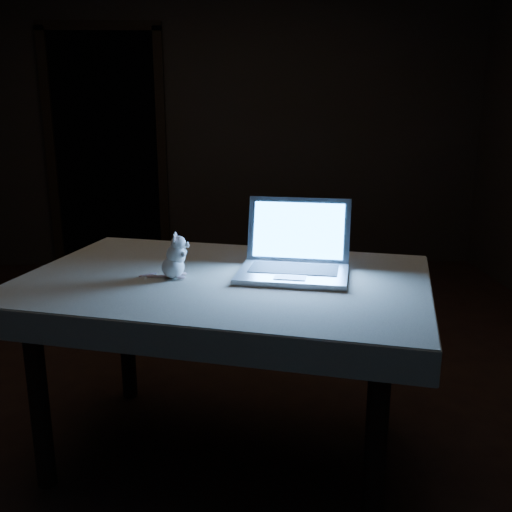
{
  "coord_description": "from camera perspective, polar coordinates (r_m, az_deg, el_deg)",
  "views": [
    {
      "loc": [
        0.05,
        -2.69,
        1.44
      ],
      "look_at": [
        0.12,
        -0.5,
        0.86
      ],
      "focal_mm": 40.0,
      "sensor_mm": 36.0,
      "label": 1
    }
  ],
  "objects": [
    {
      "name": "back_wall",
      "position": [
        5.19,
        -2.6,
        13.26
      ],
      "size": [
        4.5,
        0.04,
        2.6
      ],
      "primitive_type": "cube",
      "color": "black",
      "rests_on": "ground"
    },
    {
      "name": "plush_mouse",
      "position": [
        2.22,
        -8.34,
        0.02
      ],
      "size": [
        0.13,
        0.13,
        0.18
      ],
      "primitive_type": null,
      "rotation": [
        0.0,
        0.0,
        0.04
      ],
      "color": "white",
      "rests_on": "tablecloth"
    },
    {
      "name": "tablecloth",
      "position": [
        2.24,
        -4.62,
        -3.51
      ],
      "size": [
        1.61,
        1.12,
        0.11
      ],
      "primitive_type": null,
      "rotation": [
        0.0,
        0.0,
        -0.05
      ],
      "color": "beige",
      "rests_on": "table"
    },
    {
      "name": "laptop",
      "position": [
        2.2,
        3.74,
        1.51
      ],
      "size": [
        0.49,
        0.46,
        0.29
      ],
      "primitive_type": null,
      "rotation": [
        0.0,
        0.0,
        -0.22
      ],
      "color": "#A5A5AA",
      "rests_on": "tablecloth"
    },
    {
      "name": "floor",
      "position": [
        3.05,
        -2.74,
        -13.33
      ],
      "size": [
        5.0,
        5.0,
        0.0
      ],
      "primitive_type": "plane",
      "color": "black",
      "rests_on": "ground"
    },
    {
      "name": "front_wall",
      "position": [
        0.24,
        -14.2,
        -20.43
      ],
      "size": [
        4.5,
        0.04,
        2.6
      ],
      "primitive_type": "cube",
      "color": "black",
      "rests_on": "ground"
    },
    {
      "name": "doorway",
      "position": [
        5.33,
        -14.68,
        10.32
      ],
      "size": [
        1.06,
        0.36,
        2.13
      ],
      "primitive_type": null,
      "color": "black",
      "rests_on": "back_wall"
    },
    {
      "name": "table",
      "position": [
        2.38,
        -3.11,
        -11.28
      ],
      "size": [
        1.65,
        1.3,
        0.78
      ],
      "primitive_type": null,
      "rotation": [
        0.0,
        0.0,
        -0.28
      ],
      "color": "black",
      "rests_on": "floor"
    }
  ]
}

